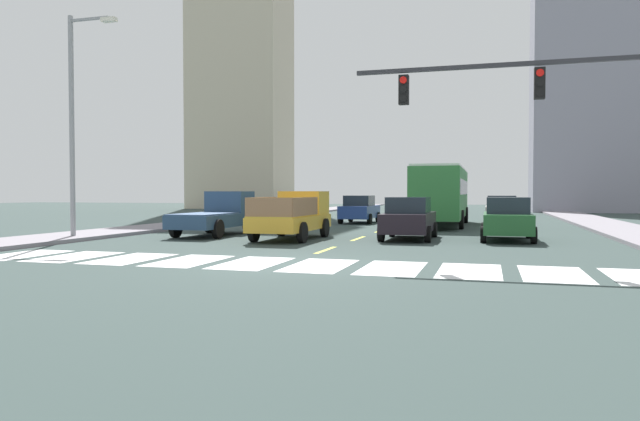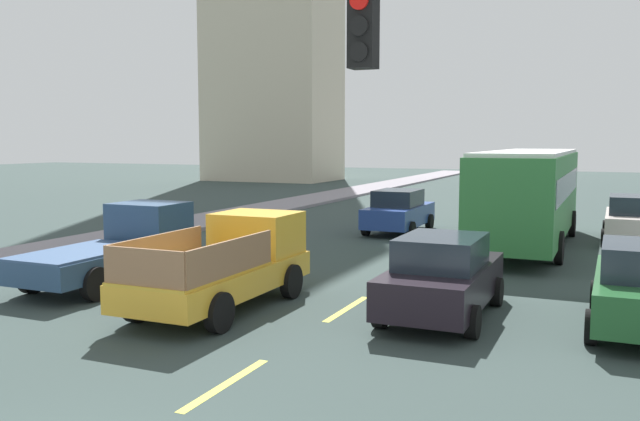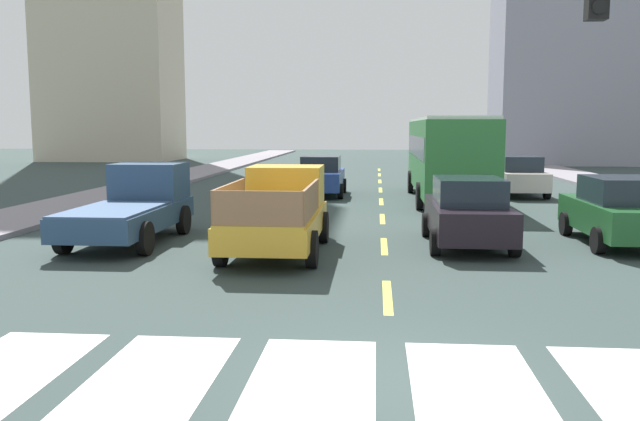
# 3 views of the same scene
# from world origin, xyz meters

# --- Properties ---
(ground_plane) EXTENTS (160.00, 160.00, 0.00)m
(ground_plane) POSITION_xyz_m (0.00, 0.00, 0.00)
(ground_plane) COLOR #303E3C
(sidewalk_right) EXTENTS (3.15, 110.00, 0.15)m
(sidewalk_right) POSITION_xyz_m (11.55, 18.00, 0.07)
(sidewalk_right) COLOR gray
(sidewalk_right) RESTS_ON ground
(sidewalk_left) EXTENTS (3.15, 110.00, 0.15)m
(sidewalk_left) POSITION_xyz_m (-11.55, 18.00, 0.07)
(sidewalk_left) COLOR gray
(sidewalk_left) RESTS_ON ground
(crosswalk_stripe_0) EXTENTS (1.49, 2.94, 0.01)m
(crosswalk_stripe_0) POSITION_xyz_m (-8.53, 0.00, 0.00)
(crosswalk_stripe_0) COLOR silver
(crosswalk_stripe_0) RESTS_ON ground
(crosswalk_stripe_1) EXTENTS (1.49, 2.94, 0.01)m
(crosswalk_stripe_1) POSITION_xyz_m (-6.63, 0.00, 0.00)
(crosswalk_stripe_1) COLOR silver
(crosswalk_stripe_1) RESTS_ON ground
(crosswalk_stripe_2) EXTENTS (1.49, 2.94, 0.01)m
(crosswalk_stripe_2) POSITION_xyz_m (-4.74, 0.00, 0.00)
(crosswalk_stripe_2) COLOR silver
(crosswalk_stripe_2) RESTS_ON ground
(crosswalk_stripe_3) EXTENTS (1.49, 2.94, 0.01)m
(crosswalk_stripe_3) POSITION_xyz_m (-2.84, 0.00, 0.00)
(crosswalk_stripe_3) COLOR silver
(crosswalk_stripe_3) RESTS_ON ground
(crosswalk_stripe_4) EXTENTS (1.49, 2.94, 0.01)m
(crosswalk_stripe_4) POSITION_xyz_m (-0.95, 0.00, 0.00)
(crosswalk_stripe_4) COLOR silver
(crosswalk_stripe_4) RESTS_ON ground
(crosswalk_stripe_5) EXTENTS (1.49, 2.94, 0.01)m
(crosswalk_stripe_5) POSITION_xyz_m (0.95, 0.00, 0.00)
(crosswalk_stripe_5) COLOR silver
(crosswalk_stripe_5) RESTS_ON ground
(crosswalk_stripe_6) EXTENTS (1.49, 2.94, 0.01)m
(crosswalk_stripe_6) POSITION_xyz_m (2.84, 0.00, 0.00)
(crosswalk_stripe_6) COLOR silver
(crosswalk_stripe_6) RESTS_ON ground
(crosswalk_stripe_7) EXTENTS (1.49, 2.94, 0.01)m
(crosswalk_stripe_7) POSITION_xyz_m (4.74, 0.00, 0.00)
(crosswalk_stripe_7) COLOR silver
(crosswalk_stripe_7) RESTS_ON ground
(crosswalk_stripe_8) EXTENTS (1.49, 2.94, 0.01)m
(crosswalk_stripe_8) POSITION_xyz_m (6.63, 0.00, 0.00)
(crosswalk_stripe_8) COLOR silver
(crosswalk_stripe_8) RESTS_ON ground
(lane_dash_0) EXTENTS (0.16, 2.40, 0.01)m
(lane_dash_0) POSITION_xyz_m (0.00, 4.00, 0.00)
(lane_dash_0) COLOR #D5D445
(lane_dash_0) RESTS_ON ground
(lane_dash_1) EXTENTS (0.16, 2.40, 0.01)m
(lane_dash_1) POSITION_xyz_m (0.00, 9.00, 0.00)
(lane_dash_1) COLOR #D5D445
(lane_dash_1) RESTS_ON ground
(lane_dash_2) EXTENTS (0.16, 2.40, 0.01)m
(lane_dash_2) POSITION_xyz_m (0.00, 14.00, 0.00)
(lane_dash_2) COLOR #D5D445
(lane_dash_2) RESTS_ON ground
(lane_dash_3) EXTENTS (0.16, 2.40, 0.01)m
(lane_dash_3) POSITION_xyz_m (0.00, 19.00, 0.00)
(lane_dash_3) COLOR #D5D445
(lane_dash_3) RESTS_ON ground
(lane_dash_4) EXTENTS (0.16, 2.40, 0.01)m
(lane_dash_4) POSITION_xyz_m (0.00, 24.00, 0.00)
(lane_dash_4) COLOR #D5D445
(lane_dash_4) RESTS_ON ground
(lane_dash_5) EXTENTS (0.16, 2.40, 0.01)m
(lane_dash_5) POSITION_xyz_m (0.00, 29.00, 0.00)
(lane_dash_5) COLOR #D5D445
(lane_dash_5) RESTS_ON ground
(lane_dash_6) EXTENTS (0.16, 2.40, 0.01)m
(lane_dash_6) POSITION_xyz_m (0.00, 34.00, 0.00)
(lane_dash_6) COLOR #D5D445
(lane_dash_6) RESTS_ON ground
(lane_dash_7) EXTENTS (0.16, 2.40, 0.01)m
(lane_dash_7) POSITION_xyz_m (0.00, 39.00, 0.00)
(lane_dash_7) COLOR #D5D445
(lane_dash_7) RESTS_ON ground
(pickup_stakebed) EXTENTS (2.18, 5.20, 1.96)m
(pickup_stakebed) POSITION_xyz_m (-2.53, 8.28, 0.94)
(pickup_stakebed) COLOR gold
(pickup_stakebed) RESTS_ON ground
(pickup_dark) EXTENTS (2.18, 5.20, 1.96)m
(pickup_dark) POSITION_xyz_m (-6.51, 9.38, 0.92)
(pickup_dark) COLOR navy
(pickup_dark) RESTS_ON ground
(city_bus) EXTENTS (2.72, 10.80, 3.32)m
(city_bus) POSITION_xyz_m (2.59, 19.44, 1.95)
(city_bus) COLOR #2F783A
(city_bus) RESTS_ON ground
(sedan_near_left) EXTENTS (2.02, 4.40, 1.72)m
(sedan_near_left) POSITION_xyz_m (-2.57, 21.17, 0.86)
(sedan_near_left) COLOR navy
(sedan_near_left) RESTS_ON ground
(sedan_far) EXTENTS (2.02, 4.40, 1.72)m
(sedan_far) POSITION_xyz_m (2.06, 9.19, 0.86)
(sedan_far) COLOR black
(sedan_far) RESTS_ON ground
(sedan_near_right) EXTENTS (2.02, 4.40, 1.72)m
(sedan_near_right) POSITION_xyz_m (5.89, 9.72, 0.86)
(sedan_near_right) COLOR #205729
(sedan_near_right) RESTS_ON ground
(sedan_mid) EXTENTS (2.02, 4.40, 1.72)m
(sedan_mid) POSITION_xyz_m (5.91, 21.84, 0.86)
(sedan_mid) COLOR beige
(sedan_mid) RESTS_ON ground
(traffic_signal_gantry) EXTENTS (9.24, 0.27, 6.00)m
(traffic_signal_gantry) POSITION_xyz_m (7.61, 2.30, 4.21)
(traffic_signal_gantry) COLOR #2D2D33
(traffic_signal_gantry) RESTS_ON ground
(streetlight_left) EXTENTS (2.20, 0.28, 9.00)m
(streetlight_left) POSITION_xyz_m (-10.87, 5.37, 4.97)
(streetlight_left) COLOR gray
(streetlight_left) RESTS_ON ground
(block_mid_left) EXTENTS (11.23, 7.05, 22.08)m
(block_mid_left) POSITION_xyz_m (14.84, 47.59, 11.04)
(block_mid_left) COLOR #8E8D9D
(block_mid_left) RESTS_ON ground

